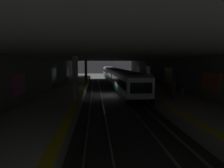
# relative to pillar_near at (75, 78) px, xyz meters

# --- Properties ---
(ground_plane) EXTENTS (120.00, 120.00, 0.00)m
(ground_plane) POSITION_rel_pillar_near_xyz_m (8.53, -4.35, -3.33)
(ground_plane) COLOR #2D302D
(track_left) EXTENTS (60.00, 1.53, 0.16)m
(track_left) POSITION_rel_pillar_near_xyz_m (8.53, -6.55, -3.25)
(track_left) COLOR gray
(track_left) RESTS_ON ground
(track_right) EXTENTS (60.00, 1.53, 0.16)m
(track_right) POSITION_rel_pillar_near_xyz_m (8.53, -2.15, -3.25)
(track_right) COLOR gray
(track_right) RESTS_ON ground
(platform_left) EXTENTS (60.00, 5.30, 1.06)m
(platform_left) POSITION_rel_pillar_near_xyz_m (8.53, -10.90, -2.80)
(platform_left) COLOR beige
(platform_left) RESTS_ON ground
(platform_right) EXTENTS (60.00, 5.30, 1.06)m
(platform_right) POSITION_rel_pillar_near_xyz_m (8.53, 2.20, -2.80)
(platform_right) COLOR beige
(platform_right) RESTS_ON ground
(wall_left) EXTENTS (60.00, 0.56, 5.60)m
(wall_left) POSITION_rel_pillar_near_xyz_m (8.61, -13.80, -0.52)
(wall_left) COLOR slate
(wall_left) RESTS_ON ground
(wall_right) EXTENTS (60.00, 0.56, 5.60)m
(wall_right) POSITION_rel_pillar_near_xyz_m (8.56, 5.10, -0.52)
(wall_right) COLOR slate
(wall_right) RESTS_ON ground
(ceiling_slab) EXTENTS (60.00, 19.40, 0.40)m
(ceiling_slab) POSITION_rel_pillar_near_xyz_m (8.53, -4.35, 2.47)
(ceiling_slab) COLOR #ADAAA3
(ceiling_slab) RESTS_ON wall_left
(pillar_near) EXTENTS (0.56, 0.56, 4.55)m
(pillar_near) POSITION_rel_pillar_near_xyz_m (0.00, 0.00, 0.00)
(pillar_near) COLOR gray
(pillar_near) RESTS_ON platform_right
(pillar_far) EXTENTS (0.56, 0.56, 4.55)m
(pillar_far) POSITION_rel_pillar_near_xyz_m (20.47, 0.00, 0.00)
(pillar_far) COLOR gray
(pillar_far) RESTS_ON platform_right
(metro_train) EXTENTS (52.34, 2.83, 3.49)m
(metro_train) POSITION_rel_pillar_near_xyz_m (25.00, -6.55, -1.30)
(metro_train) COLOR silver
(metro_train) RESTS_ON track_left
(bench_left_near) EXTENTS (1.70, 0.47, 0.86)m
(bench_left_near) POSITION_rel_pillar_near_xyz_m (4.73, -12.88, -1.75)
(bench_left_near) COLOR #262628
(bench_left_near) RESTS_ON platform_left
(bench_left_mid) EXTENTS (1.70, 0.47, 0.86)m
(bench_left_mid) POSITION_rel_pillar_near_xyz_m (17.64, -12.88, -1.75)
(bench_left_mid) COLOR #262628
(bench_left_mid) RESTS_ON platform_left
(bench_right_mid) EXTENTS (1.70, 0.47, 0.86)m
(bench_right_mid) POSITION_rel_pillar_near_xyz_m (9.11, 4.18, -1.75)
(bench_right_mid) COLOR #262628
(bench_right_mid) RESTS_ON platform_right
(bench_right_far) EXTENTS (1.70, 0.47, 0.86)m
(bench_right_far) POSITION_rel_pillar_near_xyz_m (21.12, 4.18, -1.75)
(bench_right_far) COLOR #262628
(bench_right_far) RESTS_ON platform_right
(person_waiting_near) EXTENTS (0.60, 0.22, 1.58)m
(person_waiting_near) POSITION_rel_pillar_near_xyz_m (-0.48, -10.13, -1.42)
(person_waiting_near) COLOR #2C2C2C
(person_waiting_near) RESTS_ON platform_left
(person_walking_mid) EXTENTS (0.60, 0.24, 1.74)m
(person_walking_mid) POSITION_rel_pillar_near_xyz_m (18.69, -9.75, -1.33)
(person_walking_mid) COLOR #373737
(person_walking_mid) RESTS_ON platform_left
(person_standing_far) EXTENTS (0.60, 0.22, 1.57)m
(person_standing_far) POSITION_rel_pillar_near_xyz_m (4.10, -12.47, -1.43)
(person_standing_far) COLOR #252525
(person_standing_far) RESTS_ON platform_left
(person_boarding) EXTENTS (0.60, 0.22, 1.62)m
(person_boarding) POSITION_rel_pillar_near_xyz_m (8.90, -10.40, -1.40)
(person_boarding) COLOR #383838
(person_boarding) RESTS_ON platform_left
(suitcase_rolling) EXTENTS (0.36, 0.20, 0.97)m
(suitcase_rolling) POSITION_rel_pillar_near_xyz_m (13.62, 1.23, -1.94)
(suitcase_rolling) COLOR black
(suitcase_rolling) RESTS_ON platform_right
(backpack_on_floor) EXTENTS (0.30, 0.20, 0.40)m
(backpack_on_floor) POSITION_rel_pillar_near_xyz_m (16.66, -9.75, -2.08)
(backpack_on_floor) COLOR maroon
(backpack_on_floor) RESTS_ON platform_left
(trash_bin) EXTENTS (0.44, 0.44, 0.85)m
(trash_bin) POSITION_rel_pillar_near_xyz_m (1.52, -12.15, -1.85)
(trash_bin) COLOR #595B5E
(trash_bin) RESTS_ON platform_left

